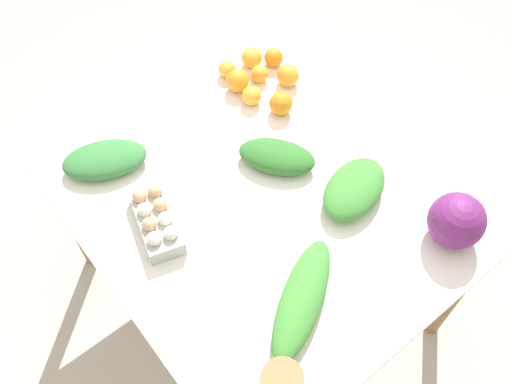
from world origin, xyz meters
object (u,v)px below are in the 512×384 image
at_px(orange_5, 227,69).
at_px(greens_bunch_scallion, 302,299).
at_px(greens_bunch_beet_tops, 277,157).
at_px(orange_0, 288,75).
at_px(orange_4, 281,104).
at_px(cabbage_purple, 457,221).
at_px(orange_3, 238,81).
at_px(egg_carton, 156,219).
at_px(greens_bunch_dandelion, 105,160).
at_px(orange_7, 252,96).
at_px(orange_1, 259,74).
at_px(orange_2, 273,58).
at_px(greens_bunch_kale, 354,189).
at_px(orange_6, 252,58).

bearing_deg(orange_5, greens_bunch_scallion, 156.01).
bearing_deg(orange_5, greens_bunch_beet_tops, 164.75).
height_order(orange_0, orange_4, orange_4).
relative_size(cabbage_purple, orange_4, 2.05).
bearing_deg(orange_3, greens_bunch_scallion, 154.55).
distance_m(egg_carton, greens_bunch_scallion, 0.50).
xyz_separation_m(greens_bunch_dandelion, orange_4, (-0.18, -0.61, 0.01)).
bearing_deg(orange_7, orange_1, -52.77).
xyz_separation_m(orange_2, orange_3, (-0.02, 0.18, 0.01)).
height_order(orange_3, orange_7, orange_3).
bearing_deg(orange_2, cabbage_purple, 176.99).
bearing_deg(cabbage_purple, orange_0, -1.88).
bearing_deg(greens_bunch_dandelion, cabbage_purple, -142.09).
height_order(greens_bunch_kale, greens_bunch_beet_tops, greens_bunch_kale).
xyz_separation_m(greens_bunch_scallion, orange_3, (0.78, -0.37, 0.00)).
bearing_deg(cabbage_purple, greens_bunch_kale, 24.85).
relative_size(orange_3, orange_7, 1.20).
bearing_deg(orange_0, egg_carton, 106.77).
bearing_deg(greens_bunch_beet_tops, egg_carton, 84.53).
bearing_deg(orange_0, orange_7, 86.94).
bearing_deg(orange_1, orange_7, 127.23).
distance_m(greens_bunch_beet_tops, orange_0, 0.37).
bearing_deg(orange_0, orange_1, 42.74).
height_order(greens_bunch_beet_tops, orange_5, greens_bunch_beet_tops).
distance_m(cabbage_purple, orange_1, 0.88).
xyz_separation_m(greens_bunch_beet_tops, greens_bunch_scallion, (-0.43, 0.26, 0.00)).
xyz_separation_m(orange_4, orange_5, (0.26, 0.04, -0.01)).
xyz_separation_m(egg_carton, orange_7, (0.22, -0.55, -0.01)).
xyz_separation_m(greens_bunch_kale, orange_7, (0.52, 0.00, -0.01)).
xyz_separation_m(orange_2, orange_4, (-0.20, 0.13, 0.01)).
height_order(greens_bunch_scallion, orange_5, greens_bunch_scallion).
distance_m(orange_0, orange_1, 0.11).
distance_m(greens_bunch_kale, greens_bunch_dandelion, 0.82).
relative_size(orange_1, orange_3, 0.78).
xyz_separation_m(greens_bunch_scallion, orange_4, (0.60, -0.42, 0.00)).
height_order(greens_bunch_dandelion, orange_5, greens_bunch_dandelion).
height_order(egg_carton, orange_4, egg_carton).
relative_size(greens_bunch_kale, orange_5, 4.16).
bearing_deg(orange_0, greens_bunch_beet_tops, 133.94).
relative_size(greens_bunch_scallion, orange_5, 6.14).
height_order(orange_1, orange_5, orange_1).
bearing_deg(greens_bunch_kale, cabbage_purple, -155.15).
distance_m(greens_bunch_beet_tops, greens_bunch_dandelion, 0.57).
bearing_deg(greens_bunch_scallion, orange_6, -29.98).
bearing_deg(orange_1, orange_2, -71.34).
xyz_separation_m(egg_carton, orange_0, (0.21, -0.71, -0.00)).
bearing_deg(orange_5, orange_6, -97.82).
xyz_separation_m(cabbage_purple, orange_5, (0.97, 0.12, -0.05)).
height_order(orange_5, orange_6, orange_6).
relative_size(greens_bunch_scallion, orange_4, 4.72).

